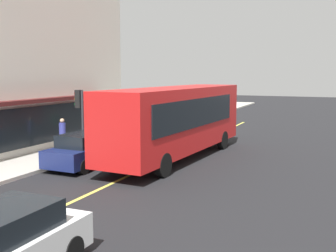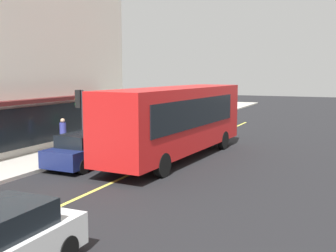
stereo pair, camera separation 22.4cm
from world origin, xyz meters
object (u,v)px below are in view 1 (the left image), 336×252
object	(u,v)px
car_navy	(87,150)
pedestrian_near_storefront	(62,131)
bus	(177,119)
traffic_light	(80,106)
pedestrian_by_curb	(109,124)

from	to	relation	value
car_navy	pedestrian_near_storefront	bearing A→B (deg)	55.61
bus	car_navy	distance (m)	4.59
traffic_light	pedestrian_by_curb	distance (m)	3.56
traffic_light	pedestrian_by_curb	bearing A→B (deg)	5.90
traffic_light	car_navy	distance (m)	2.99
pedestrian_near_storefront	pedestrian_by_curb	world-z (taller)	pedestrian_by_curb
pedestrian_by_curb	car_navy	bearing A→B (deg)	-159.13
bus	car_navy	bearing A→B (deg)	135.14
traffic_light	pedestrian_by_curb	xyz separation A→B (m)	(3.30, 0.34, -1.30)
traffic_light	pedestrian_near_storefront	distance (m)	1.86
traffic_light	car_navy	size ratio (longest dim) A/B	0.74
bus	traffic_light	distance (m)	4.93
traffic_light	car_navy	xyz separation A→B (m)	(-1.78, -1.60, -1.79)
bus	car_navy	size ratio (longest dim) A/B	2.60
bus	traffic_light	xyz separation A→B (m)	(-1.35, 4.71, 0.55)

